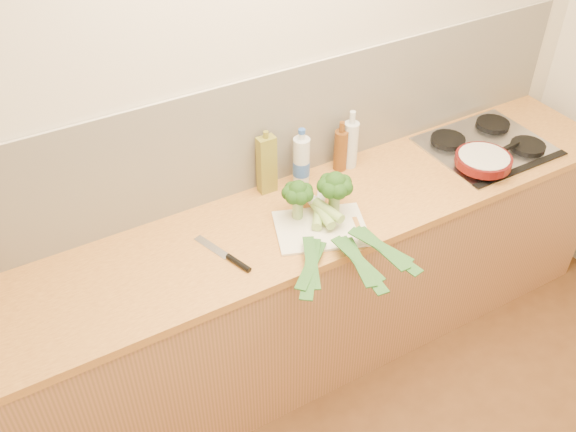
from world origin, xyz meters
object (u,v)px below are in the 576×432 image
Objects in this scene: chopping_board at (321,228)px; chefs_knife at (232,259)px; gas_hob at (488,146)px; skillet at (484,160)px.

chopping_board is 0.41m from chefs_knife.
gas_hob is 0.21m from skillet.
chefs_knife is at bearing -176.09° from gas_hob.
gas_hob is 1.51× the size of skillet.
gas_hob is at bearing 31.95° from skillet.
skillet is at bearing -19.43° from chefs_knife.
skillet is at bearing 19.30° from chopping_board.
skillet reaches higher than gas_hob.
chefs_knife is at bearing 171.68° from skillet.
gas_hob is at bearing 26.53° from chopping_board.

